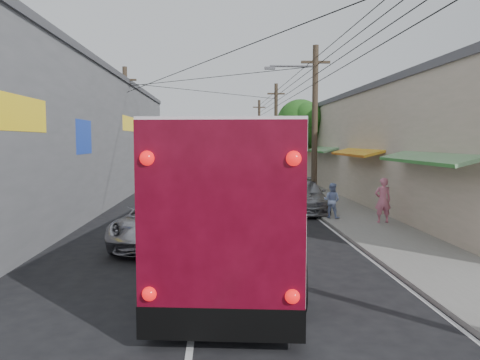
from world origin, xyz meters
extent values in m
plane|color=black|center=(0.00, 0.00, 0.00)|extent=(120.00, 120.00, 0.00)
cube|color=slate|center=(6.50, 20.00, 0.06)|extent=(3.00, 80.00, 0.12)
cube|color=#C5B19C|center=(11.00, 22.00, 3.00)|extent=(6.00, 40.00, 6.00)
cube|color=#4C4C51|center=(11.00, 22.00, 6.10)|extent=(6.20, 40.00, 0.30)
cube|color=#1C7E1E|center=(7.70, 6.00, 2.90)|extent=(1.39, 6.00, 0.46)
cube|color=orange|center=(7.70, 14.00, 2.90)|extent=(1.39, 6.00, 0.46)
cube|color=#1C7E1E|center=(7.70, 22.00, 2.90)|extent=(1.39, 6.00, 0.46)
cube|color=orange|center=(7.70, 30.00, 2.90)|extent=(1.39, 6.00, 0.46)
cube|color=#1C7E1E|center=(7.70, 38.00, 2.90)|extent=(1.39, 6.00, 0.46)
cube|color=slate|center=(-8.50, 18.00, 3.50)|extent=(7.00, 36.00, 7.00)
cube|color=#4C4C51|center=(-8.50, 18.00, 7.10)|extent=(7.20, 36.00, 0.30)
cube|color=yellow|center=(-5.05, 4.00, 4.20)|extent=(0.12, 3.50, 1.00)
cube|color=#1433A5|center=(-5.05, 10.00, 3.60)|extent=(0.12, 2.20, 1.40)
cube|color=yellow|center=(-5.05, 20.00, 4.50)|extent=(0.12, 4.00, 0.90)
cylinder|color=#473828|center=(5.20, 13.00, 4.00)|extent=(0.28, 0.28, 8.00)
cube|color=#473828|center=(5.20, 13.00, 7.20)|extent=(1.40, 0.12, 0.12)
cylinder|color=#473828|center=(5.20, 28.00, 4.00)|extent=(0.28, 0.28, 8.00)
cube|color=#473828|center=(5.20, 28.00, 7.20)|extent=(1.40, 0.12, 0.12)
cylinder|color=#473828|center=(5.20, 43.00, 4.00)|extent=(0.28, 0.28, 8.00)
cube|color=#473828|center=(5.20, 43.00, 7.20)|extent=(1.40, 0.12, 0.12)
cylinder|color=#473828|center=(-5.20, 20.00, 4.00)|extent=(0.28, 0.28, 8.00)
cube|color=#473828|center=(-5.20, 20.00, 7.20)|extent=(1.40, 0.12, 0.12)
cylinder|color=#59595E|center=(4.10, 13.00, 7.00)|extent=(2.20, 0.10, 0.10)
cube|color=#59595E|center=(3.00, 13.00, 6.90)|extent=(0.50, 0.18, 0.12)
cylinder|color=#3F2B19|center=(6.80, 26.00, 2.00)|extent=(0.44, 0.44, 4.00)
sphere|color=#1E5015|center=(6.80, 26.00, 4.80)|extent=(3.60, 3.60, 3.60)
sphere|color=#1E5015|center=(7.80, 26.60, 4.20)|extent=(2.60, 2.60, 2.60)
sphere|color=#1E5015|center=(5.90, 25.60, 4.40)|extent=(2.40, 2.40, 2.40)
sphere|color=#1E5015|center=(7.20, 25.00, 5.20)|extent=(2.20, 2.20, 2.20)
sphere|color=#1E5015|center=(6.50, 26.90, 5.00)|extent=(2.00, 2.00, 2.00)
cube|color=white|center=(1.20, 4.28, 1.25)|extent=(4.09, 13.30, 2.07)
cube|color=black|center=(1.26, 4.82, 2.78)|extent=(3.88, 11.14, 1.09)
cube|color=white|center=(1.20, 4.28, 3.54)|extent=(4.09, 13.30, 0.55)
cube|color=maroon|center=(0.51, -2.25, 2.18)|extent=(2.70, 0.37, 3.16)
cube|color=black|center=(0.51, -2.25, 0.49)|extent=(2.72, 0.40, 0.55)
sphere|color=red|center=(-0.63, -2.16, 0.98)|extent=(0.24, 0.24, 0.24)
sphere|color=red|center=(1.64, -2.40, 0.98)|extent=(0.24, 0.24, 0.24)
sphere|color=red|center=(-0.63, -2.16, 3.16)|extent=(0.24, 0.24, 0.24)
sphere|color=red|center=(1.64, -2.40, 3.16)|extent=(0.24, 0.24, 0.24)
cylinder|color=black|center=(-0.64, -0.13, 0.55)|extent=(0.44, 1.12, 1.09)
cylinder|color=black|center=(2.07, -0.42, 0.55)|extent=(0.44, 1.12, 1.09)
cylinder|color=black|center=(0.19, 7.68, 0.55)|extent=(0.44, 1.12, 1.09)
cylinder|color=black|center=(2.90, 7.39, 0.55)|extent=(0.44, 1.12, 1.09)
cylinder|color=black|center=(0.36, 9.30, 0.55)|extent=(0.44, 1.12, 1.09)
cylinder|color=black|center=(3.07, 9.02, 0.55)|extent=(0.44, 1.12, 1.09)
imported|color=#A9A8AF|center=(-1.40, 6.03, 0.77)|extent=(3.03, 5.72, 1.53)
imported|color=gray|center=(4.60, 13.00, 0.77)|extent=(2.39, 5.38, 1.53)
imported|color=#252429|center=(4.60, 21.46, 0.83)|extent=(2.45, 5.02, 1.65)
imported|color=black|center=(4.36, 27.52, 0.69)|extent=(1.82, 4.32, 1.39)
imported|color=pink|center=(7.19, 8.96, 1.04)|extent=(0.68, 0.45, 1.83)
imported|color=#9BAEE2|center=(5.40, 10.20, 0.87)|extent=(0.93, 0.89, 1.51)
camera|label=1|loc=(0.46, -9.56, 3.43)|focal=35.00mm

